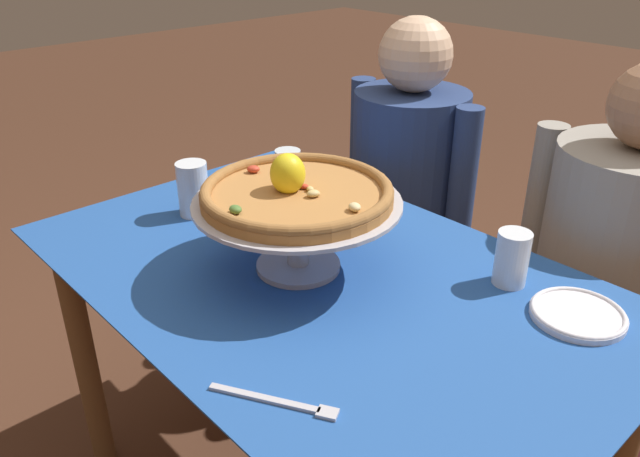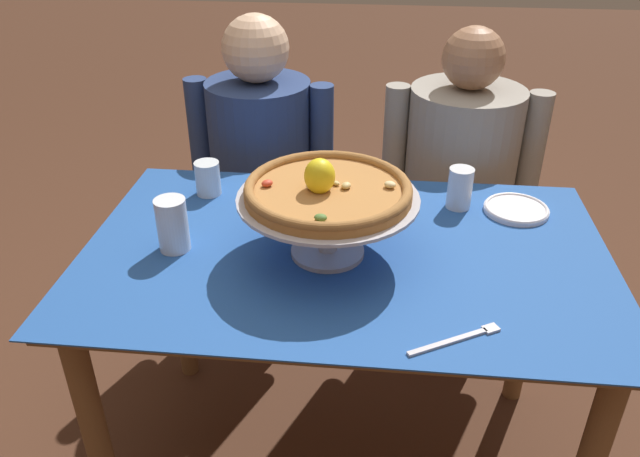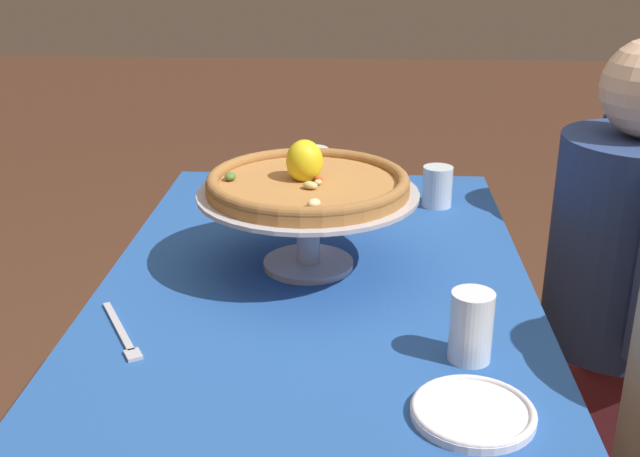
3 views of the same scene
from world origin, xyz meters
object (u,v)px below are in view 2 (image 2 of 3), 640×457
water_glass_back_right (460,191)px  diner_right (456,197)px  pizza_stand (328,211)px  diner_left (262,184)px  water_glass_back_left (208,180)px  pizza (328,189)px  dinner_fork (459,339)px  side_plate (516,209)px  water_glass_side_left (173,228)px

water_glass_back_right → diner_right: diner_right is taller
pizza_stand → diner_left: bearing=112.8°
water_glass_back_left → diner_left: 0.50m
water_glass_back_left → diner_right: (0.76, 0.42, -0.23)m
pizza → diner_right: bearing=61.0°
pizza_stand → dinner_fork: pizza_stand is taller
pizza → dinner_fork: bearing=-44.7°
dinner_fork → diner_left: 1.19m
side_plate → diner_left: size_ratio=0.15×
pizza → side_plate: bearing=28.2°
diner_left → pizza_stand: bearing=-67.2°
pizza → dinner_fork: 0.45m
water_glass_back_right → water_glass_back_left: bearing=179.5°
water_glass_side_left → water_glass_back_left: bearing=88.6°
pizza → dinner_fork: (0.29, -0.29, -0.17)m
water_glass_back_left → water_glass_back_right: size_ratio=0.85×
dinner_fork → side_plate: bearing=70.2°
dinner_fork → pizza_stand: bearing=135.2°
dinner_fork → diner_left: (-0.60, 1.01, -0.19)m
dinner_fork → water_glass_side_left: bearing=157.7°
dinner_fork → diner_right: diner_right is taller
pizza_stand → diner_right: diner_right is taller
water_glass_back_left → diner_right: 0.89m
pizza_stand → water_glass_side_left: size_ratio=3.15×
pizza_stand → water_glass_side_left: 0.38m
water_glass_back_right → diner_left: bearing=145.0°
water_glass_back_left → side_plate: size_ratio=0.56×
pizza_stand → diner_right: 0.86m
water_glass_side_left → dinner_fork: bearing=-22.3°
diner_left → diner_right: size_ratio=1.02×
side_plate → dinner_fork: (-0.20, -0.55, -0.01)m
water_glass_back_left → pizza_stand: bearing=-37.4°
water_glass_back_right → side_plate: bearing=-4.7°
water_glass_back_right → dinner_fork: bearing=-94.4°
pizza → water_glass_back_right: pizza is taller
water_glass_side_left → water_glass_back_right: water_glass_side_left is taller
water_glass_back_right → diner_left: diner_left is taller
diner_right → dinner_fork: bearing=-95.5°
water_glass_side_left → side_plate: water_glass_side_left is taller
diner_left → diner_right: bearing=-2.1°
pizza → water_glass_back_right: 0.45m
dinner_fork → diner_right: size_ratio=0.17×
pizza → water_glass_back_right: bearing=39.4°
pizza → water_glass_side_left: (-0.38, -0.02, -0.12)m
water_glass_side_left → diner_left: (0.07, 0.74, -0.24)m
diner_right → diner_left: bearing=177.9°
dinner_fork → diner_left: size_ratio=0.16×
water_glass_side_left → side_plate: size_ratio=0.78×
pizza_stand → diner_left: (-0.30, 0.72, -0.30)m
diner_left → diner_right: (0.69, -0.02, -0.00)m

